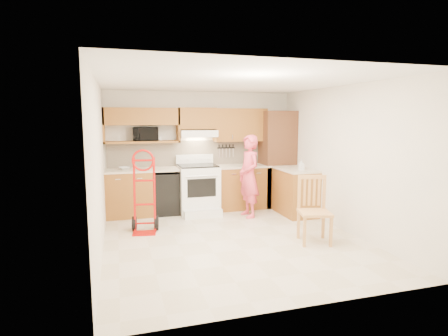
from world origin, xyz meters
name	(u,v)px	position (x,y,z in m)	size (l,w,h in m)	color
floor	(233,240)	(0.00, 0.00, -0.01)	(4.00, 4.50, 0.02)	#C5B796
ceiling	(233,81)	(0.00, 0.00, 2.51)	(4.00, 4.50, 0.02)	white
wall_back	(201,151)	(0.00, 2.26, 1.25)	(4.00, 0.02, 2.50)	#EFE3C9
wall_front	(303,189)	(0.00, -2.26, 1.25)	(4.00, 0.02, 2.50)	#EFE3C9
wall_left	(98,168)	(-2.01, 0.00, 1.25)	(0.02, 4.50, 2.50)	#EFE3C9
wall_right	(344,159)	(2.01, 0.00, 1.25)	(0.02, 4.50, 2.50)	#EFE3C9
backsplash	(201,153)	(0.00, 2.23, 1.20)	(3.92, 0.03, 0.55)	beige
lower_cab_left	(129,194)	(-1.55, 1.95, 0.45)	(0.90, 0.60, 0.90)	brown
dishwasher	(167,193)	(-0.80, 1.95, 0.42)	(0.60, 0.60, 0.85)	black
lower_cab_right	(242,187)	(0.83, 1.95, 0.45)	(1.14, 0.60, 0.90)	brown
countertop_left	(144,170)	(-1.25, 1.95, 0.92)	(1.50, 0.63, 0.04)	beige
countertop_right	(242,166)	(0.83, 1.95, 0.92)	(1.14, 0.63, 0.04)	beige
cab_return_right	(295,192)	(1.70, 1.15, 0.45)	(0.60, 1.00, 0.90)	brown
countertop_return	(296,169)	(1.70, 1.15, 0.92)	(0.63, 1.00, 0.04)	beige
pantry_tall	(277,159)	(1.65, 1.95, 1.05)	(0.70, 0.60, 2.10)	#522E18
upper_cab_left	(142,116)	(-1.25, 2.08, 1.98)	(1.50, 0.33, 0.34)	brown
upper_shelf_mw	(142,142)	(-1.25, 2.08, 1.47)	(1.50, 0.33, 0.04)	brown
upper_cab_center	(197,118)	(-0.12, 2.08, 1.94)	(0.76, 0.33, 0.44)	brown
upper_cab_right	(240,125)	(0.83, 2.08, 1.80)	(1.14, 0.33, 0.70)	brown
range_hood	(198,133)	(-0.12, 2.02, 1.63)	(0.76, 0.46, 0.14)	white
knife_strip	(226,151)	(0.55, 2.21, 1.24)	(0.40, 0.05, 0.29)	black
microwave	(146,134)	(-1.17, 2.08, 1.63)	(0.50, 0.34, 0.27)	black
range	(199,185)	(-0.17, 1.78, 0.59)	(0.80, 1.05, 1.18)	white
person	(249,176)	(0.73, 1.24, 0.81)	(0.59, 0.39, 1.62)	#E34458
hand_truck	(144,195)	(-1.33, 0.78, 0.64)	(0.51, 0.46, 1.29)	#B90E09
dining_chair	(315,210)	(1.18, -0.50, 0.52)	(0.47, 0.51, 1.04)	#DEA153
soap_bottle	(301,165)	(1.70, 0.92, 1.04)	(0.09, 0.10, 0.21)	white
bowl	(125,168)	(-1.62, 1.95, 0.97)	(0.22, 0.22, 0.05)	white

